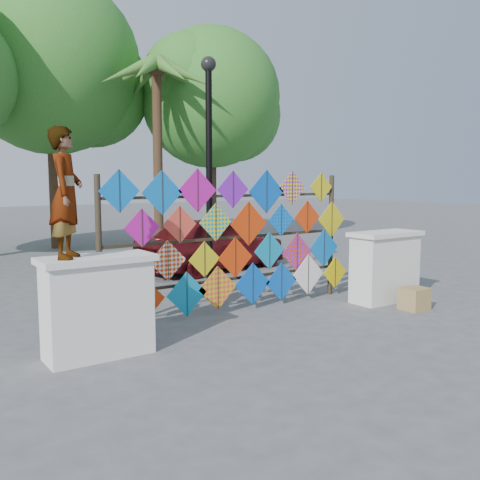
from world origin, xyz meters
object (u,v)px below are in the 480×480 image
(kite_rack, at_px, (240,240))
(sedan, at_px, (213,243))
(vendor_woman, at_px, (66,193))
(lamppost, at_px, (209,154))

(kite_rack, height_order, sedan, kite_rack)
(sedan, bearing_deg, kite_rack, 146.26)
(kite_rack, distance_m, vendor_woman, 3.40)
(vendor_woman, bearing_deg, sedan, -15.22)
(sedan, relative_size, lamppost, 0.89)
(kite_rack, bearing_deg, lamppost, 81.51)
(vendor_woman, height_order, sedan, vendor_woman)
(kite_rack, relative_size, vendor_woman, 3.14)
(vendor_woman, distance_m, sedan, 6.97)
(vendor_woman, xyz_separation_m, sedan, (4.97, 4.69, -1.39))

